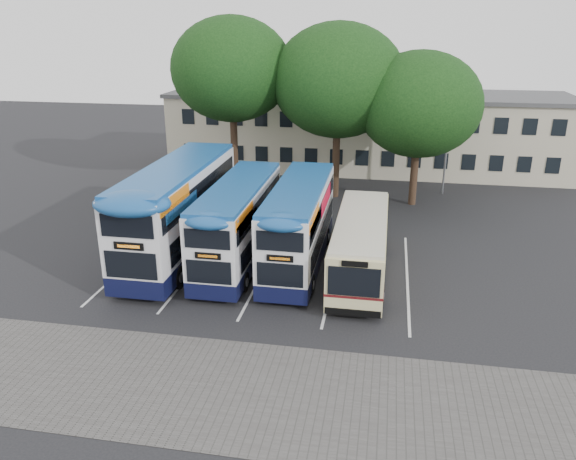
% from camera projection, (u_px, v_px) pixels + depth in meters
% --- Properties ---
extents(ground, '(120.00, 120.00, 0.00)m').
position_uv_depth(ground, '(329.00, 324.00, 23.02)').
color(ground, black).
rests_on(ground, ground).
extents(paving_strip, '(40.00, 6.00, 0.01)m').
position_uv_depth(paving_strip, '(253.00, 393.00, 18.74)').
color(paving_strip, '#595654').
rests_on(paving_strip, ground).
extents(bay_lines, '(14.12, 11.00, 0.01)m').
position_uv_depth(bay_lines, '(266.00, 268.00, 28.25)').
color(bay_lines, silver).
rests_on(bay_lines, ground).
extents(depot_building, '(32.40, 8.40, 6.20)m').
position_uv_depth(depot_building, '(365.00, 130.00, 46.81)').
color(depot_building, beige).
rests_on(depot_building, ground).
extents(lamp_post, '(0.25, 1.05, 9.06)m').
position_uv_depth(lamp_post, '(449.00, 123.00, 38.67)').
color(lamp_post, gray).
rests_on(lamp_post, ground).
extents(tree_left, '(8.24, 8.24, 12.14)m').
position_uv_depth(tree_left, '(232.00, 69.00, 37.82)').
color(tree_left, black).
rests_on(tree_left, ground).
extents(tree_mid, '(8.85, 8.85, 11.76)m').
position_uv_depth(tree_mid, '(338.00, 81.00, 37.07)').
color(tree_mid, black).
rests_on(tree_mid, ground).
extents(tree_right, '(7.96, 7.96, 10.06)m').
position_uv_depth(tree_right, '(420.00, 105.00, 35.85)').
color(tree_right, black).
rests_on(tree_right, ground).
extents(bus_dd_left, '(2.83, 11.66, 4.86)m').
position_uv_depth(bus_dd_left, '(179.00, 207.00, 28.95)').
color(bus_dd_left, black).
rests_on(bus_dd_left, ground).
extents(bus_dd_mid, '(2.41, 9.95, 4.14)m').
position_uv_depth(bus_dd_mid, '(239.00, 220.00, 28.22)').
color(bus_dd_mid, black).
rests_on(bus_dd_mid, ground).
extents(bus_dd_right, '(2.42, 9.99, 4.16)m').
position_uv_depth(bus_dd_right, '(299.00, 221.00, 27.97)').
color(bus_dd_right, black).
rests_on(bus_dd_right, ground).
extents(bus_single, '(2.46, 9.67, 2.88)m').
position_uv_depth(bus_single, '(361.00, 242.00, 27.12)').
color(bus_single, beige).
rests_on(bus_single, ground).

